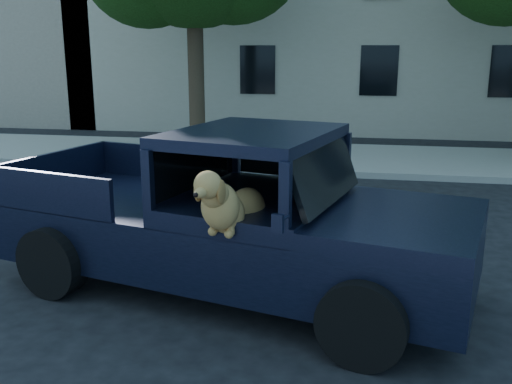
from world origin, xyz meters
TOP-DOWN VIEW (x-y plane):
  - ground at (0.00, 0.00)m, footprint 120.00×120.00m
  - far_sidewalk at (0.00, 9.20)m, footprint 60.00×4.00m
  - lane_stripes at (2.00, 3.40)m, footprint 21.60×0.14m
  - building_main at (3.00, 16.50)m, footprint 26.00×6.00m
  - pickup_truck at (-1.02, 0.63)m, footprint 5.93×3.51m

SIDE VIEW (x-z plane):
  - ground at x=0.00m, z-range 0.00..0.00m
  - lane_stripes at x=2.00m, z-range 0.00..0.01m
  - far_sidewalk at x=0.00m, z-range 0.00..0.15m
  - pickup_truck at x=-1.02m, z-range -0.32..1.67m
  - building_main at x=3.00m, z-range 0.00..9.00m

